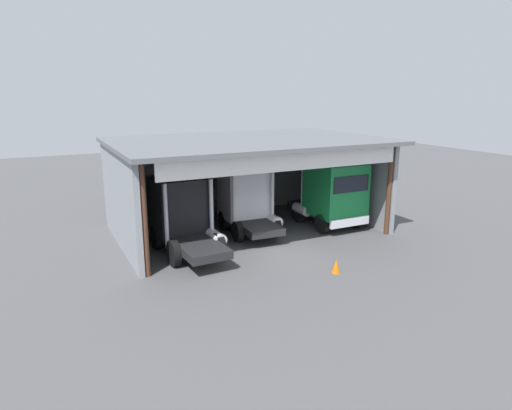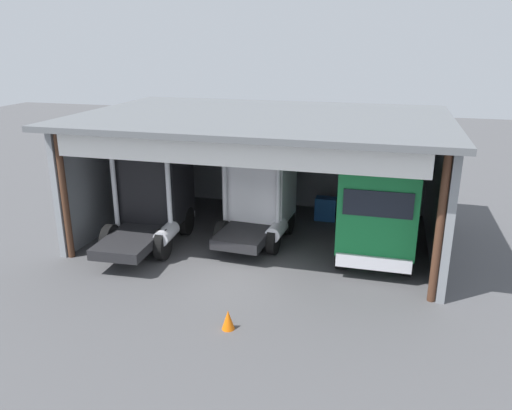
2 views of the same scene
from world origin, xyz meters
name	(u,v)px [view 1 (image 1 of 2)]	position (x,y,z in m)	size (l,w,h in m)	color
ground_plane	(284,253)	(0.00, 0.00, 0.00)	(80.00, 80.00, 0.00)	#4C4C4F
workshop_shed	(240,165)	(0.00, 4.83, 3.39)	(13.55, 9.14, 4.89)	gray
truck_black_center_left_bay	(182,213)	(-3.99, 2.45, 1.78)	(2.69, 5.22, 3.45)	black
truck_white_yard_outside	(247,200)	(-0.10, 3.78, 1.70)	(2.57, 4.51, 3.31)	white
truck_green_center_right_bay	(332,193)	(4.42, 2.50, 1.91)	(2.68, 4.85, 3.58)	#197F3D
oil_drum	(263,205)	(2.43, 6.78, 0.46)	(0.58, 0.58, 0.92)	#B21E19
tool_cart	(262,206)	(2.18, 6.49, 0.50)	(0.90, 0.60, 1.00)	#1E59A5
traffic_cone	(336,266)	(0.77, -2.93, 0.28)	(0.36, 0.36, 0.56)	orange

